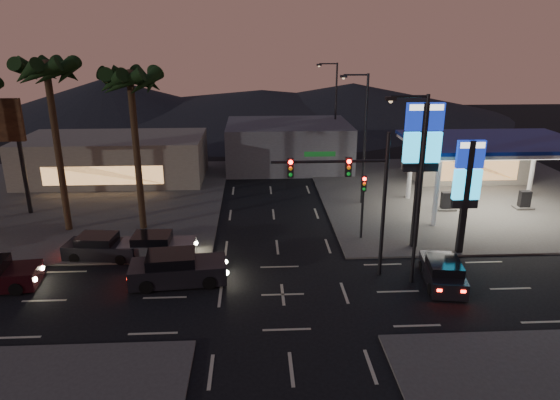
{
  "coord_description": "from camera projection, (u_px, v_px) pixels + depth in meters",
  "views": [
    {
      "loc": [
        -1.32,
        -22.7,
        12.74
      ],
      "look_at": [
        0.19,
        6.37,
        3.0
      ],
      "focal_mm": 32.0,
      "sensor_mm": 36.0,
      "label": 1
    }
  ],
  "objects": [
    {
      "name": "streetlight_near",
      "position": [
        416.0,
        180.0,
        25.07
      ],
      "size": [
        2.14,
        0.25,
        10.0
      ],
      "color": "black",
      "rests_on": "ground"
    },
    {
      "name": "ground",
      "position": [
        283.0,
        295.0,
        25.61
      ],
      "size": [
        140.0,
        140.0,
        0.0
      ],
      "primitive_type": "plane",
      "color": "black",
      "rests_on": "ground"
    },
    {
      "name": "pylon_sign_tall",
      "position": [
        422.0,
        147.0,
        29.2
      ],
      "size": [
        2.2,
        0.35,
        9.0
      ],
      "color": "black",
      "rests_on": "ground"
    },
    {
      "name": "building_far_mid",
      "position": [
        288.0,
        145.0,
        49.63
      ],
      "size": [
        12.0,
        9.0,
        4.4
      ],
      "primitive_type": "cube",
      "color": "#4C4C51",
      "rests_on": "ground"
    },
    {
      "name": "streetlight_mid",
      "position": [
        363.0,
        132.0,
        37.39
      ],
      "size": [
        2.14,
        0.25,
        10.0
      ],
      "color": "black",
      "rests_on": "ground"
    },
    {
      "name": "convenience_store",
      "position": [
        465.0,
        157.0,
        45.75
      ],
      "size": [
        10.0,
        6.0,
        4.0
      ],
      "primitive_type": "cube",
      "color": "#726B5B",
      "rests_on": "ground"
    },
    {
      "name": "suv_station",
      "position": [
        443.0,
        272.0,
        26.54
      ],
      "size": [
        2.38,
        4.44,
        1.41
      ],
      "color": "black",
      "rests_on": "ground"
    },
    {
      "name": "corner_lot_nw",
      "position": [
        72.0,
        200.0,
        39.95
      ],
      "size": [
        24.0,
        24.0,
        0.12
      ],
      "primitive_type": "cube",
      "color": "#47443F",
      "rests_on": "ground"
    },
    {
      "name": "corner_lot_ne",
      "position": [
        463.0,
        194.0,
        41.53
      ],
      "size": [
        24.0,
        24.0,
        0.12
      ],
      "primitive_type": "cube",
      "color": "#47443F",
      "rests_on": "ground"
    },
    {
      "name": "hill_left",
      "position": [
        107.0,
        97.0,
        80.24
      ],
      "size": [
        40.0,
        40.0,
        6.0
      ],
      "primitive_type": "cone",
      "color": "black",
      "rests_on": "ground"
    },
    {
      "name": "car_lane_b_front",
      "position": [
        157.0,
        247.0,
        29.7
      ],
      "size": [
        4.57,
        2.02,
        1.47
      ],
      "color": "#5C5C5F",
      "rests_on": "ground"
    },
    {
      "name": "pylon_sign_short",
      "position": [
        467.0,
        180.0,
        28.93
      ],
      "size": [
        1.6,
        0.35,
        7.0
      ],
      "color": "black",
      "rests_on": "ground"
    },
    {
      "name": "traffic_signal_mast",
      "position": [
        352.0,
        185.0,
        26.02
      ],
      "size": [
        6.1,
        0.39,
        8.0
      ],
      "color": "black",
      "rests_on": "ground"
    },
    {
      "name": "gas_station",
      "position": [
        493.0,
        145.0,
        36.15
      ],
      "size": [
        12.2,
        8.2,
        5.47
      ],
      "color": "silver",
      "rests_on": "ground"
    },
    {
      "name": "car_lane_b_mid",
      "position": [
        102.0,
        247.0,
        29.62
      ],
      "size": [
        4.57,
        2.31,
        1.44
      ],
      "color": "black",
      "rests_on": "ground"
    },
    {
      "name": "pedestal_signal",
      "position": [
        363.0,
        197.0,
        31.56
      ],
      "size": [
        0.32,
        0.39,
        4.3
      ],
      "color": "black",
      "rests_on": "ground"
    },
    {
      "name": "hill_center",
      "position": [
        262.0,
        102.0,
        81.79
      ],
      "size": [
        60.0,
        60.0,
        4.0
      ],
      "primitive_type": "cone",
      "color": "black",
      "rests_on": "ground"
    },
    {
      "name": "palm_b",
      "position": [
        48.0,
        81.0,
        30.75
      ],
      "size": [
        4.41,
        4.41,
        11.46
      ],
      "color": "black",
      "rests_on": "ground"
    },
    {
      "name": "palm_a",
      "position": [
        131.0,
        89.0,
        31.17
      ],
      "size": [
        4.41,
        4.41,
        10.86
      ],
      "color": "black",
      "rests_on": "ground"
    },
    {
      "name": "hill_right",
      "position": [
        353.0,
        99.0,
        82.37
      ],
      "size": [
        50.0,
        50.0,
        5.0
      ],
      "primitive_type": "cone",
      "color": "black",
      "rests_on": "ground"
    },
    {
      "name": "streetlight_far",
      "position": [
        334.0,
        106.0,
        50.64
      ],
      "size": [
        2.14,
        0.25,
        10.0
      ],
      "color": "black",
      "rests_on": "ground"
    },
    {
      "name": "building_far_west",
      "position": [
        115.0,
        158.0,
        45.12
      ],
      "size": [
        16.0,
        8.0,
        4.0
      ],
      "primitive_type": "cube",
      "color": "#726B5B",
      "rests_on": "ground"
    },
    {
      "name": "car_lane_a_front",
      "position": [
        177.0,
        269.0,
        26.64
      ],
      "size": [
        5.35,
        2.59,
        1.7
      ],
      "color": "black",
      "rests_on": "ground"
    }
  ]
}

